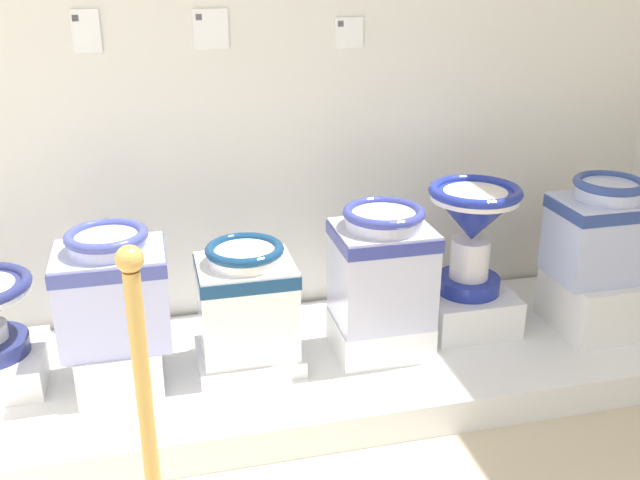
{
  "coord_description": "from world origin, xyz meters",
  "views": [
    {
      "loc": [
        1.13,
        -0.26,
        1.62
      ],
      "look_at": [
        1.73,
        2.17,
        0.62
      ],
      "focal_mm": 40.27,
      "sensor_mm": 36.0,
      "label": 1
    }
  ],
  "objects_px": {
    "antique_toilet_squat_floral": "(382,262)",
    "info_placard_third": "(210,29)",
    "plinth_block_squat_floral": "(380,334)",
    "antique_toilet_tall_cobalt": "(473,222)",
    "plinth_block_broad_patterned": "(121,360)",
    "info_placard_second": "(86,31)",
    "antique_toilet_broad_patterned": "(112,285)",
    "antique_toilet_leftmost": "(603,227)",
    "antique_toilet_central_ornate": "(246,296)",
    "plinth_block_leftmost": "(592,301)",
    "plinth_block_tall_cobalt": "(466,307)",
    "plinth_block_central_ornate": "(249,356)",
    "info_placard_fourth": "(349,33)"
  },
  "relations": [
    {
      "from": "info_placard_third",
      "to": "antique_toilet_central_ornate",
      "type": "bearing_deg",
      "value": -85.85
    },
    {
      "from": "plinth_block_squat_floral",
      "to": "plinth_block_broad_patterned",
      "type": "bearing_deg",
      "value": 179.37
    },
    {
      "from": "plinth_block_leftmost",
      "to": "info_placard_third",
      "type": "bearing_deg",
      "value": 160.56
    },
    {
      "from": "antique_toilet_broad_patterned",
      "to": "antique_toilet_central_ornate",
      "type": "xyz_separation_m",
      "value": [
        0.48,
        0.01,
        -0.1
      ]
    },
    {
      "from": "antique_toilet_central_ornate",
      "to": "antique_toilet_leftmost",
      "type": "relative_size",
      "value": 1.03
    },
    {
      "from": "antique_toilet_broad_patterned",
      "to": "plinth_block_squat_floral",
      "type": "xyz_separation_m",
      "value": [
        1.0,
        -0.01,
        -0.32
      ]
    },
    {
      "from": "antique_toilet_leftmost",
      "to": "info_placard_second",
      "type": "distance_m",
      "value": 2.17
    },
    {
      "from": "antique_toilet_central_ornate",
      "to": "plinth_block_leftmost",
      "type": "relative_size",
      "value": 1.16
    },
    {
      "from": "plinth_block_broad_patterned",
      "to": "antique_toilet_leftmost",
      "type": "bearing_deg",
      "value": -1.15
    },
    {
      "from": "plinth_block_squat_floral",
      "to": "antique_toilet_tall_cobalt",
      "type": "height_order",
      "value": "antique_toilet_tall_cobalt"
    },
    {
      "from": "antique_toilet_broad_patterned",
      "to": "antique_toilet_tall_cobalt",
      "type": "xyz_separation_m",
      "value": [
        1.43,
        0.11,
        0.08
      ]
    },
    {
      "from": "plinth_block_squat_floral",
      "to": "plinth_block_tall_cobalt",
      "type": "height_order",
      "value": "plinth_block_tall_cobalt"
    },
    {
      "from": "antique_toilet_central_ornate",
      "to": "plinth_block_squat_floral",
      "type": "distance_m",
      "value": 0.57
    },
    {
      "from": "antique_toilet_broad_patterned",
      "to": "antique_toilet_leftmost",
      "type": "relative_size",
      "value": 1.02
    },
    {
      "from": "antique_toilet_broad_patterned",
      "to": "plinth_block_tall_cobalt",
      "type": "xyz_separation_m",
      "value": [
        1.43,
        0.11,
        -0.32
      ]
    },
    {
      "from": "antique_toilet_squat_floral",
      "to": "info_placard_third",
      "type": "height_order",
      "value": "info_placard_third"
    },
    {
      "from": "plinth_block_broad_patterned",
      "to": "plinth_block_leftmost",
      "type": "relative_size",
      "value": 0.92
    },
    {
      "from": "plinth_block_squat_floral",
      "to": "plinth_block_tall_cobalt",
      "type": "distance_m",
      "value": 0.44
    },
    {
      "from": "plinth_block_broad_patterned",
      "to": "info_placard_second",
      "type": "relative_size",
      "value": 2.15
    },
    {
      "from": "info_placard_second",
      "to": "info_placard_third",
      "type": "xyz_separation_m",
      "value": [
        0.46,
        0.0,
        -0.0
      ]
    },
    {
      "from": "plinth_block_leftmost",
      "to": "info_placard_second",
      "type": "distance_m",
      "value": 2.31
    },
    {
      "from": "info_placard_second",
      "to": "antique_toilet_central_ornate",
      "type": "bearing_deg",
      "value": -43.75
    },
    {
      "from": "plinth_block_central_ornate",
      "to": "antique_toilet_squat_floral",
      "type": "bearing_deg",
      "value": -2.58
    },
    {
      "from": "antique_toilet_broad_patterned",
      "to": "plinth_block_tall_cobalt",
      "type": "relative_size",
      "value": 1.17
    },
    {
      "from": "info_placard_fourth",
      "to": "plinth_block_tall_cobalt",
      "type": "bearing_deg",
      "value": -41.71
    },
    {
      "from": "plinth_block_squat_floral",
      "to": "antique_toilet_leftmost",
      "type": "distance_m",
      "value": 1.01
    },
    {
      "from": "info_placard_third",
      "to": "info_placard_fourth",
      "type": "height_order",
      "value": "info_placard_third"
    },
    {
      "from": "plinth_block_leftmost",
      "to": "antique_toilet_tall_cobalt",
      "type": "bearing_deg",
      "value": 163.98
    },
    {
      "from": "plinth_block_leftmost",
      "to": "plinth_block_broad_patterned",
      "type": "bearing_deg",
      "value": 178.85
    },
    {
      "from": "plinth_block_central_ornate",
      "to": "plinth_block_leftmost",
      "type": "height_order",
      "value": "plinth_block_leftmost"
    },
    {
      "from": "antique_toilet_broad_patterned",
      "to": "plinth_block_leftmost",
      "type": "height_order",
      "value": "antique_toilet_broad_patterned"
    },
    {
      "from": "plinth_block_tall_cobalt",
      "to": "antique_toilet_leftmost",
      "type": "bearing_deg",
      "value": -16.02
    },
    {
      "from": "antique_toilet_broad_patterned",
      "to": "info_placard_third",
      "type": "distance_m",
      "value": 1.05
    },
    {
      "from": "antique_toilet_leftmost",
      "to": "antique_toilet_central_ornate",
      "type": "bearing_deg",
      "value": 177.98
    },
    {
      "from": "antique_toilet_broad_patterned",
      "to": "info_placard_second",
      "type": "height_order",
      "value": "info_placard_second"
    },
    {
      "from": "antique_toilet_tall_cobalt",
      "to": "info_placard_second",
      "type": "height_order",
      "value": "info_placard_second"
    },
    {
      "from": "plinth_block_central_ornate",
      "to": "info_placard_second",
      "type": "distance_m",
      "value": 1.37
    },
    {
      "from": "antique_toilet_central_ornate",
      "to": "antique_toilet_tall_cobalt",
      "type": "bearing_deg",
      "value": 5.66
    },
    {
      "from": "antique_toilet_squat_floral",
      "to": "plinth_block_tall_cobalt",
      "type": "bearing_deg",
      "value": 15.47
    },
    {
      "from": "plinth_block_tall_cobalt",
      "to": "info_placard_second",
      "type": "bearing_deg",
      "value": 165.25
    },
    {
      "from": "antique_toilet_broad_patterned",
      "to": "info_placard_fourth",
      "type": "xyz_separation_m",
      "value": [
        1.0,
        0.49,
        0.8
      ]
    },
    {
      "from": "antique_toilet_leftmost",
      "to": "plinth_block_central_ornate",
      "type": "bearing_deg",
      "value": 177.98
    },
    {
      "from": "info_placard_third",
      "to": "antique_toilet_broad_patterned",
      "type": "bearing_deg",
      "value": -132.21
    },
    {
      "from": "antique_toilet_broad_patterned",
      "to": "antique_toilet_tall_cobalt",
      "type": "bearing_deg",
      "value": 4.28
    },
    {
      "from": "antique_toilet_central_ornate",
      "to": "antique_toilet_leftmost",
      "type": "bearing_deg",
      "value": -2.02
    },
    {
      "from": "plinth_block_leftmost",
      "to": "info_placard_third",
      "type": "distance_m",
      "value": 1.93
    },
    {
      "from": "plinth_block_squat_floral",
      "to": "plinth_block_leftmost",
      "type": "distance_m",
      "value": 0.93
    },
    {
      "from": "plinth_block_broad_patterned",
      "to": "antique_toilet_squat_floral",
      "type": "height_order",
      "value": "antique_toilet_squat_floral"
    },
    {
      "from": "plinth_block_squat_floral",
      "to": "plinth_block_leftmost",
      "type": "relative_size",
      "value": 0.99
    },
    {
      "from": "plinth_block_tall_cobalt",
      "to": "antique_toilet_tall_cobalt",
      "type": "height_order",
      "value": "antique_toilet_tall_cobalt"
    }
  ]
}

